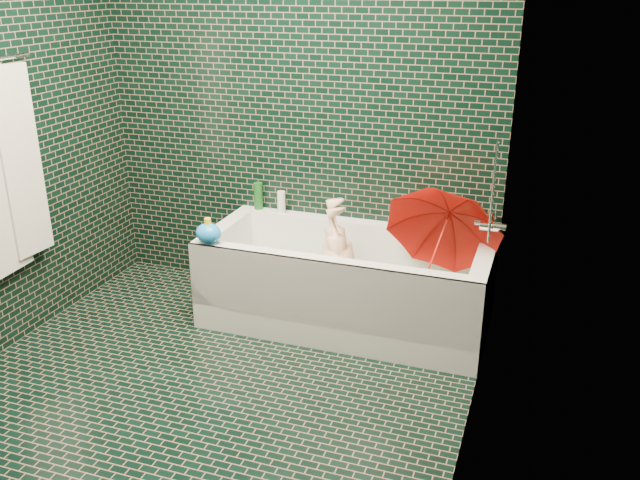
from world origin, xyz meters
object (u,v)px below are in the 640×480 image
(child, at_px, (345,279))
(bath_toy, at_px, (208,233))
(umbrella, at_px, (438,245))
(rubber_duck, at_px, (434,224))
(bathtub, at_px, (345,292))

(child, height_order, bath_toy, bath_toy)
(umbrella, bearing_deg, bath_toy, -144.76)
(child, bearing_deg, rubber_duck, 111.63)
(child, relative_size, umbrella, 1.44)
(child, bearing_deg, bath_toy, -84.18)
(bathtub, distance_m, bath_toy, 0.90)
(bathtub, height_order, bath_toy, bath_toy)
(rubber_duck, bearing_deg, child, -142.78)
(umbrella, distance_m, bath_toy, 1.32)
(umbrella, relative_size, rubber_duck, 5.95)
(bathtub, distance_m, umbrella, 0.66)
(rubber_duck, relative_size, bath_toy, 0.69)
(bathtub, relative_size, child, 1.80)
(bathtub, height_order, umbrella, umbrella)
(child, distance_m, rubber_duck, 0.63)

